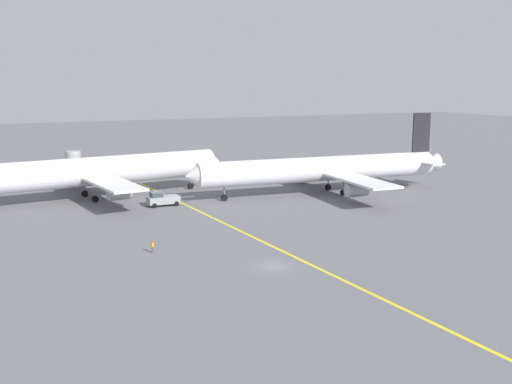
{
  "coord_description": "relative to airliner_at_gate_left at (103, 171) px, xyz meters",
  "views": [
    {
      "loc": [
        -33.29,
        -65.42,
        23.35
      ],
      "look_at": [
        11.26,
        28.9,
        4.0
      ],
      "focal_mm": 41.78,
      "sensor_mm": 36.0,
      "label": 1
    }
  ],
  "objects": [
    {
      "name": "ground_plane",
      "position": [
        10.39,
        -55.58,
        -5.57
      ],
      "size": [
        600.0,
        600.0,
        0.0
      ],
      "primitive_type": "plane",
      "color": "slate"
    },
    {
      "name": "taxiway_stripe",
      "position": [
        14.55,
        -45.58,
        -5.57
      ],
      "size": [
        7.2,
        119.84,
        0.01
      ],
      "primitive_type": "cube",
      "rotation": [
        0.0,
        0.0,
        0.06
      ],
      "color": "yellow",
      "rests_on": "ground"
    },
    {
      "name": "airliner_being_pushed",
      "position": [
        42.8,
        -14.95,
        -0.33
      ],
      "size": [
        58.82,
        43.57,
        16.6
      ],
      "color": "silver",
      "rests_on": "ground"
    },
    {
      "name": "ground_crew_marshaller_foreground",
      "position": [
        -1.85,
        -42.84,
        -4.68
      ],
      "size": [
        0.41,
        0.42,
        1.71
      ],
      "color": "#4C4C51",
      "rests_on": "ground"
    },
    {
      "name": "jet_bridge",
      "position": [
        -2.28,
        24.91,
        -1.08
      ],
      "size": [
        6.46,
        21.77,
        6.27
      ],
      "color": "#B7B7BC",
      "rests_on": "ground"
    },
    {
      "name": "airliner_at_gate_left",
      "position": [
        0.0,
        0.0,
        0.0
      ],
      "size": [
        53.37,
        42.84,
        16.7
      ],
      "color": "silver",
      "rests_on": "ground"
    },
    {
      "name": "pushback_tug",
      "position": [
        8.53,
        -12.6,
        -4.27
      ],
      "size": [
        9.22,
        3.1,
        3.05
      ],
      "color": "gray",
      "rests_on": "ground"
    }
  ]
}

